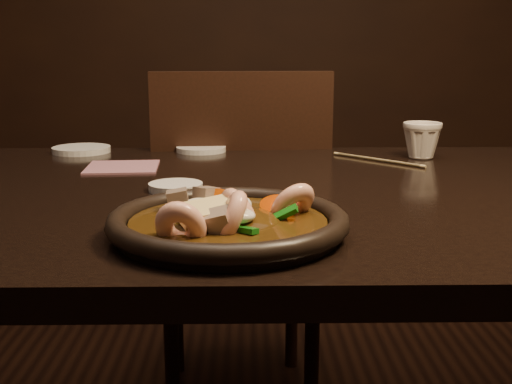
{
  "coord_description": "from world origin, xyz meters",
  "views": [
    {
      "loc": [
        -0.07,
        -1.05,
        0.98
      ],
      "look_at": [
        -0.06,
        -0.25,
        0.8
      ],
      "focal_mm": 45.0,
      "sensor_mm": 36.0,
      "label": 1
    }
  ],
  "objects_px": {
    "table": "(286,232)",
    "tea_cup": "(422,139)",
    "chair": "(239,235)",
    "plate": "(228,223)"
  },
  "relations": [
    {
      "from": "table",
      "to": "tea_cup",
      "type": "xyz_separation_m",
      "value": [
        0.3,
        0.3,
        0.12
      ]
    },
    {
      "from": "table",
      "to": "chair",
      "type": "distance_m",
      "value": 0.58
    },
    {
      "from": "table",
      "to": "plate",
      "type": "relative_size",
      "value": 5.28
    },
    {
      "from": "table",
      "to": "tea_cup",
      "type": "bearing_deg",
      "value": 44.09
    },
    {
      "from": "chair",
      "to": "table",
      "type": "bearing_deg",
      "value": 94.72
    },
    {
      "from": "table",
      "to": "tea_cup",
      "type": "relative_size",
      "value": 19.46
    },
    {
      "from": "chair",
      "to": "tea_cup",
      "type": "distance_m",
      "value": 0.55
    },
    {
      "from": "chair",
      "to": "tea_cup",
      "type": "relative_size",
      "value": 11.28
    },
    {
      "from": "plate",
      "to": "tea_cup",
      "type": "distance_m",
      "value": 0.69
    },
    {
      "from": "plate",
      "to": "tea_cup",
      "type": "relative_size",
      "value": 3.68
    }
  ]
}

